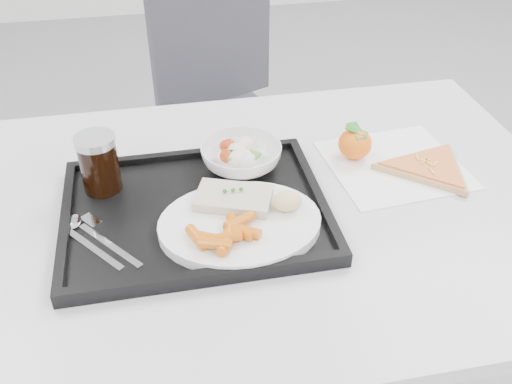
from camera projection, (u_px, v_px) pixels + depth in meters
name	position (u px, v px, depth m)	size (l,w,h in m)	color
table	(246.00, 232.00, 1.06)	(1.20, 0.80, 0.75)	silver
chair	(219.00, 97.00, 1.81)	(0.55, 0.56, 0.93)	#37373E
tray	(195.00, 212.00, 0.99)	(0.45, 0.35, 0.03)	black
dinner_plate	(240.00, 224.00, 0.94)	(0.27, 0.27, 0.02)	white
fish_fillet	(234.00, 198.00, 0.97)	(0.15, 0.12, 0.02)	beige
bread_roll	(287.00, 201.00, 0.95)	(0.06, 0.05, 0.03)	tan
salad_bowl	(241.00, 157.00, 1.07)	(0.15, 0.15, 0.05)	white
cola_glass	(99.00, 162.00, 1.00)	(0.07, 0.07, 0.11)	black
cutlery	(91.00, 236.00, 0.93)	(0.13, 0.16, 0.01)	silver
napkin	(394.00, 165.00, 1.12)	(0.27, 0.26, 0.00)	white
tangerine	(355.00, 144.00, 1.12)	(0.08, 0.08, 0.07)	#FF9C0C
pizza_slice	(429.00, 168.00, 1.10)	(0.27, 0.27, 0.02)	tan
carrot_pile	(226.00, 234.00, 0.89)	(0.12, 0.09, 0.02)	#CA5C0C
salad_contents	(238.00, 153.00, 1.06)	(0.08, 0.09, 0.03)	#AE300F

